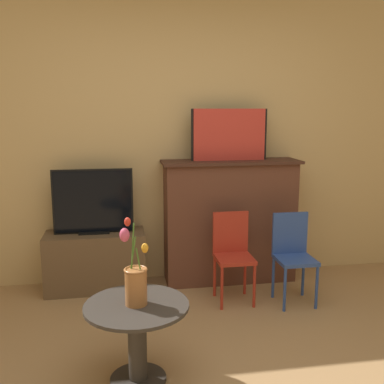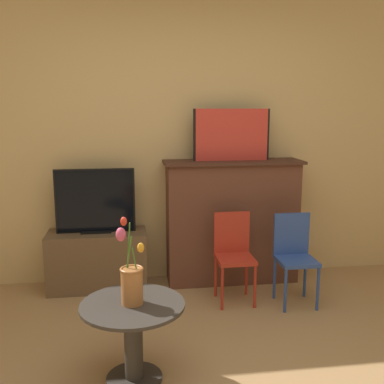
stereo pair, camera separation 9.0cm
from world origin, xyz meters
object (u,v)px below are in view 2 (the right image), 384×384
object	(u,v)px
painting	(232,135)
vase_tulips	(131,280)
tv_monitor	(95,202)
chair_blue	(294,252)
chair_red	(234,251)

from	to	relation	value
painting	vase_tulips	distance (m)	1.88
vase_tulips	tv_monitor	bearing A→B (deg)	101.59
painting	chair_blue	distance (m)	1.16
tv_monitor	chair_red	world-z (taller)	tv_monitor
chair_red	vase_tulips	size ratio (longest dim) A/B	1.46
tv_monitor	vase_tulips	bearing A→B (deg)	-78.41
tv_monitor	vase_tulips	world-z (taller)	tv_monitor
painting	chair_red	xyz separation A→B (m)	(-0.07, -0.44, -0.93)
painting	vase_tulips	world-z (taller)	painting
tv_monitor	chair_blue	distance (m)	1.74
painting	vase_tulips	xyz separation A→B (m)	(-0.91, -1.48, -0.73)
tv_monitor	chair_blue	size ratio (longest dim) A/B	0.93
chair_red	vase_tulips	distance (m)	1.35
painting	chair_blue	world-z (taller)	painting
chair_red	chair_blue	bearing A→B (deg)	-13.03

